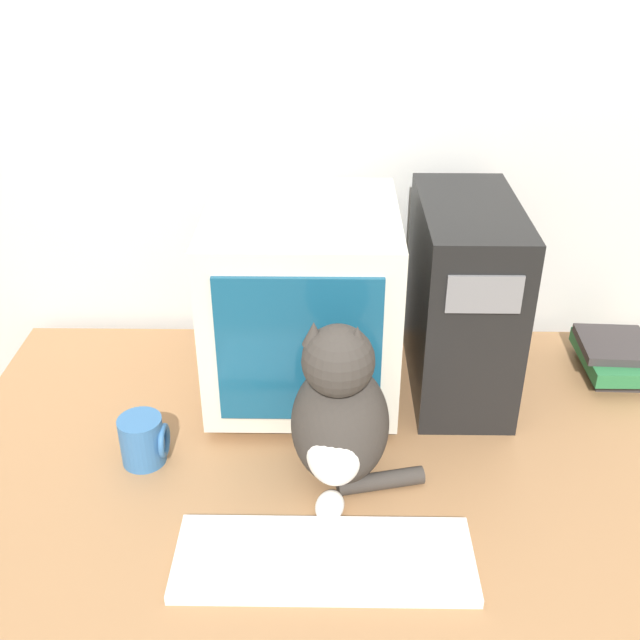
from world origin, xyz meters
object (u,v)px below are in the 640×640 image
(cat, at_px, (340,416))
(keyboard, at_px, (324,559))
(pen, at_px, (273,522))
(computer_tower, at_px, (462,299))
(mug, at_px, (144,440))
(book_stack, at_px, (613,357))
(crt_monitor, at_px, (303,303))

(cat, bearing_deg, keyboard, -87.23)
(cat, height_order, pen, cat)
(keyboard, xyz_separation_m, pen, (-0.09, 0.09, -0.01))
(cat, bearing_deg, computer_tower, 61.85)
(computer_tower, height_order, cat, computer_tower)
(keyboard, height_order, mug, mug)
(computer_tower, xyz_separation_m, pen, (-0.38, -0.45, -0.21))
(keyboard, height_order, pen, keyboard)
(computer_tower, xyz_separation_m, keyboard, (-0.29, -0.54, -0.20))
(mug, bearing_deg, pen, -32.46)
(keyboard, relative_size, book_stack, 2.37)
(cat, bearing_deg, crt_monitor, 114.21)
(computer_tower, distance_m, cat, 0.43)
(crt_monitor, distance_m, cat, 0.32)
(book_stack, distance_m, pen, 0.90)
(computer_tower, bearing_deg, mug, -156.18)
(computer_tower, distance_m, mug, 0.72)
(book_stack, bearing_deg, crt_monitor, -174.28)
(crt_monitor, height_order, mug, crt_monitor)
(keyboard, xyz_separation_m, book_stack, (0.66, 0.58, 0.03))
(keyboard, relative_size, mug, 4.98)
(computer_tower, distance_m, pen, 0.63)
(computer_tower, bearing_deg, book_stack, 6.33)
(crt_monitor, bearing_deg, pen, -95.52)
(crt_monitor, height_order, cat, crt_monitor)
(pen, relative_size, mug, 1.43)
(crt_monitor, relative_size, book_stack, 2.01)
(pen, height_order, mug, mug)
(keyboard, bearing_deg, pen, 136.00)
(keyboard, distance_m, cat, 0.25)
(keyboard, bearing_deg, cat, 82.67)
(crt_monitor, bearing_deg, cat, -75.89)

